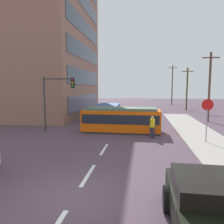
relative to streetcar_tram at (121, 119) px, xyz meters
The scene contains 16 objects.
ground_plane 1.93m from the streetcar_tram, 109.72° to the right, with size 120.00×120.00×0.00m, color #513E4C.
sidewalk_curb_right 8.40m from the streetcar_tram, 41.30° to the right, with size 3.20×36.00×0.14m, color #A29D97.
lane_stripe_1 9.58m from the streetcar_tram, 93.24° to the right, with size 0.16×2.40×0.01m, color silver.
lane_stripe_2 5.63m from the streetcar_tram, 95.58° to the right, with size 0.16×2.40×0.01m, color silver.
lane_stripe_3 6.12m from the streetcar_tram, 95.12° to the left, with size 0.16×2.40×0.01m, color silver.
lane_stripe_4 12.06m from the streetcar_tram, 92.57° to the left, with size 0.16×2.40×0.01m, color silver.
corner_building 19.24m from the streetcar_tram, 143.52° to the left, with size 16.14×16.94×19.20m.
streetcar_tram is the anchor object (origin of this frame).
city_bus 6.70m from the streetcar_tram, 109.04° to the left, with size 2.71×5.56×1.84m.
pedestrian_crossing 3.30m from the streetcar_tram, 39.81° to the right, with size 0.49×0.36×1.67m.
pickup_truck_parked 13.84m from the streetcar_tram, 75.20° to the right, with size 2.36×5.04×1.55m.
stop_sign 6.94m from the streetcar_tram, 27.83° to the right, with size 0.76×0.07×2.88m.
traffic_light_mast 5.86m from the streetcar_tram, 168.81° to the right, with size 2.71×0.33×4.70m.
utility_pole_mid 11.77m from the streetcar_tram, 37.49° to the left, with size 1.80×0.24×7.61m.
utility_pole_far 21.23m from the streetcar_tram, 64.62° to the left, with size 1.80×0.24×7.02m.
utility_pole_distant 32.08m from the streetcar_tram, 75.12° to the left, with size 1.80×0.24×8.62m.
Camera 1 is at (2.28, -6.88, 3.78)m, focal length 34.92 mm.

